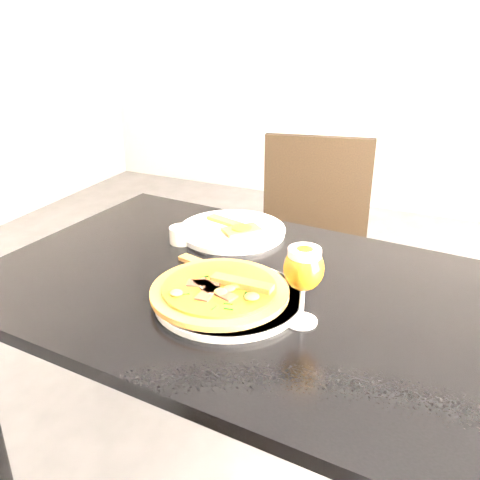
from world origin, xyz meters
The scene contains 9 objects.
dining_table centered at (-0.15, 0.29, 0.66)m, with size 1.26×0.89×0.75m.
chair_far centered at (-0.20, 1.04, 0.50)m, with size 0.50×0.50×0.90m.
plate_main centered at (-0.14, 0.21, 0.76)m, with size 0.32×0.32×0.02m, color white.
pizza centered at (-0.15, 0.20, 0.78)m, with size 0.30×0.30×0.03m.
plate_second centered at (-0.29, 0.55, 0.76)m, with size 0.30×0.30×0.02m, color white.
crust_scraps centered at (-0.28, 0.55, 0.77)m, with size 0.19×0.13×0.01m.
loose_crust centered at (-0.28, 0.33, 0.76)m, with size 0.12×0.03×0.01m, color olive.
sauce_cup centered at (-0.39, 0.44, 0.77)m, with size 0.07×0.07×0.04m.
beer_glass centered at (0.03, 0.19, 0.87)m, with size 0.08×0.08×0.17m.
Camera 1 is at (0.31, -0.69, 1.34)m, focal length 40.00 mm.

